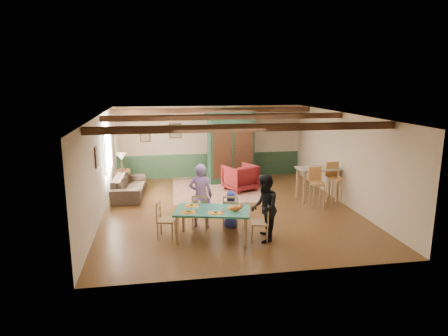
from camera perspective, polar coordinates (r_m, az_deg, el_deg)
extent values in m
plane|color=#4B2C15|center=(11.56, 0.64, -5.86)|extent=(8.00, 8.00, 0.00)
cube|color=beige|center=(15.11, -2.01, 3.75)|extent=(7.00, 0.02, 2.70)
cube|color=beige|center=(11.16, -17.33, 0.08)|extent=(0.02, 8.00, 2.70)
cube|color=beige|center=(12.31, 16.92, 1.22)|extent=(0.02, 8.00, 2.70)
cube|color=white|center=(11.02, 0.67, 7.60)|extent=(7.00, 8.00, 0.02)
cube|color=#213C25|center=(15.25, -1.97, 0.39)|extent=(6.95, 0.03, 0.90)
cube|color=black|center=(8.78, 3.32, 5.75)|extent=(6.95, 0.16, 0.16)
cube|color=black|center=(11.42, 0.32, 7.31)|extent=(6.95, 0.16, 0.16)
cube|color=black|center=(13.98, -1.51, 8.25)|extent=(6.95, 0.16, 0.16)
imported|color=#8662A9|center=(9.96, -3.36, -3.98)|extent=(0.67, 0.52, 1.63)
imported|color=black|center=(9.17, 5.78, -5.73)|extent=(0.76, 0.88, 1.56)
imported|color=navy|center=(9.99, 1.00, -5.96)|extent=(0.52, 0.41, 0.95)
cube|color=#C4B08E|center=(13.66, -1.12, -2.95)|extent=(3.05, 3.58, 0.01)
cube|color=#13301F|center=(14.33, 0.96, 2.86)|extent=(1.81, 0.84, 2.50)
imported|color=#4C0F15|center=(13.40, 2.33, -1.35)|extent=(1.25, 1.27, 0.88)
imported|color=#362A22|center=(13.13, -13.40, -2.46)|extent=(1.01, 2.31, 0.66)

